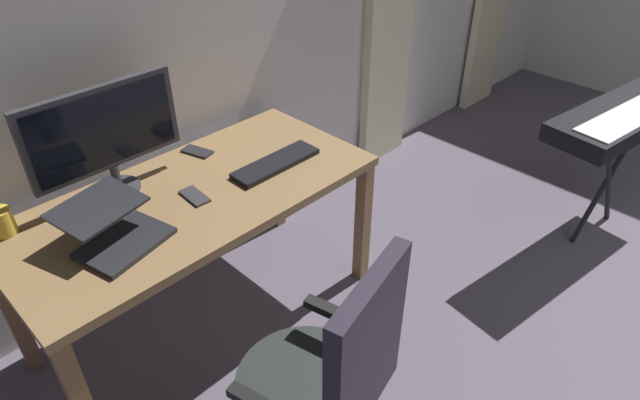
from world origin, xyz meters
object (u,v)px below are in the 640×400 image
object	(u,v)px
computer_keyboard	(276,163)
computer_monitor	(104,133)
piano_keyboard	(632,115)
laptop	(115,230)
cell_phone_by_monitor	(197,151)
mug_coffee	(0,223)
cell_phone_face_up	(195,196)
desk	(195,210)

from	to	relation	value
computer_keyboard	computer_monitor	bearing A→B (deg)	-29.53
computer_monitor	piano_keyboard	size ratio (longest dim) A/B	0.54
computer_keyboard	laptop	world-z (taller)	laptop
cell_phone_by_monitor	mug_coffee	distance (m)	0.85
mug_coffee	computer_keyboard	bearing A→B (deg)	160.87
computer_monitor	mug_coffee	world-z (taller)	computer_monitor
cell_phone_by_monitor	cell_phone_face_up	bearing A→B (deg)	37.09
desk	computer_keyboard	distance (m)	0.41
computer_monitor	mug_coffee	bearing A→B (deg)	-3.45
piano_keyboard	cell_phone_face_up	bearing A→B (deg)	-18.74
desk	computer_monitor	world-z (taller)	computer_monitor
mug_coffee	cell_phone_face_up	bearing A→B (deg)	154.18
computer_monitor	cell_phone_by_monitor	distance (m)	0.48
laptop	piano_keyboard	bearing A→B (deg)	144.03
laptop	cell_phone_by_monitor	size ratio (longest dim) A/B	2.68
piano_keyboard	laptop	bearing A→B (deg)	-14.32
piano_keyboard	desk	bearing A→B (deg)	-19.64
computer_monitor	cell_phone_by_monitor	size ratio (longest dim) A/B	4.31
computer_monitor	laptop	world-z (taller)	computer_monitor
desk	cell_phone_by_monitor	distance (m)	0.35
cell_phone_by_monitor	mug_coffee	size ratio (longest dim) A/B	1.06
desk	cell_phone_face_up	distance (m)	0.10
computer_monitor	laptop	distance (m)	0.42
desk	laptop	bearing A→B (deg)	10.62
desk	computer_monitor	bearing A→B (deg)	-51.23
computer_monitor	piano_keyboard	xyz separation A→B (m)	(-2.16, 1.29, -0.24)
cell_phone_face_up	piano_keyboard	bearing A→B (deg)	156.29
desk	computer_monitor	size ratio (longest dim) A/B	2.46
computer_monitor	cell_phone_face_up	world-z (taller)	computer_monitor
laptop	cell_phone_by_monitor	xyz separation A→B (m)	(-0.58, -0.33, -0.05)
desk	cell_phone_by_monitor	xyz separation A→B (m)	(-0.21, -0.26, 0.09)
cell_phone_face_up	mug_coffee	distance (m)	0.70
laptop	mug_coffee	bearing A→B (deg)	-64.85
mug_coffee	piano_keyboard	xyz separation A→B (m)	(-2.61, 1.31, -0.03)
desk	computer_keyboard	world-z (taller)	computer_keyboard
cell_phone_face_up	piano_keyboard	distance (m)	2.22
desk	piano_keyboard	distance (m)	2.23
desk	laptop	distance (m)	0.40
cell_phone_by_monitor	mug_coffee	bearing A→B (deg)	-17.11
computer_keyboard	cell_phone_by_monitor	bearing A→B (deg)	-62.76
laptop	computer_keyboard	bearing A→B (deg)	165.48
cell_phone_by_monitor	piano_keyboard	xyz separation A→B (m)	(-1.76, 1.30, 0.02)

